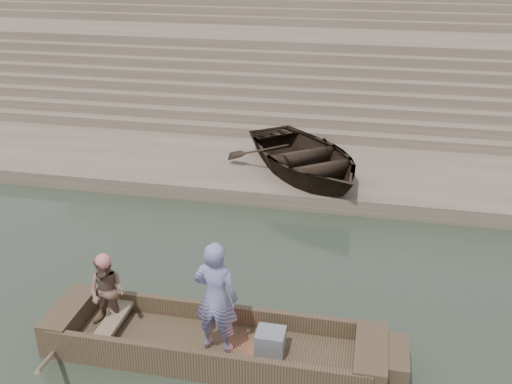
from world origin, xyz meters
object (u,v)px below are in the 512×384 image
(standing_man, at_px, (216,297))
(main_rowboat, at_px, (213,349))
(rowing_man, at_px, (107,293))
(television, at_px, (270,342))
(beached_rowboat, at_px, (305,157))

(standing_man, bearing_deg, main_rowboat, -30.88)
(rowing_man, bearing_deg, standing_man, -0.64)
(television, relative_size, beached_rowboat, 0.10)
(main_rowboat, distance_m, television, 1.01)
(main_rowboat, height_order, standing_man, standing_man)
(main_rowboat, distance_m, beached_rowboat, 7.15)
(standing_man, height_order, beached_rowboat, standing_man)
(standing_man, relative_size, beached_rowboat, 0.43)
(rowing_man, xyz_separation_m, beached_rowboat, (2.43, 6.98, -0.02))
(beached_rowboat, bearing_deg, standing_man, -129.98)
(television, bearing_deg, rowing_man, 177.85)
(standing_man, bearing_deg, beached_rowboat, -89.90)
(main_rowboat, bearing_deg, beached_rowboat, 85.23)
(standing_man, xyz_separation_m, rowing_man, (-1.95, 0.18, -0.31))
(standing_man, distance_m, television, 1.16)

